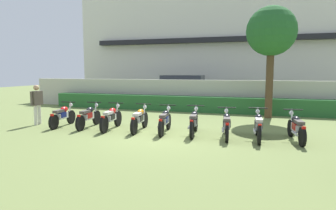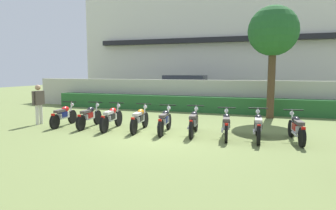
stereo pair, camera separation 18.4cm
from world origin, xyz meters
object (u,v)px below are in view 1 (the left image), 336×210
tree_near_inspector (271,33)px  motorcycle_in_row_1 (89,116)px  motorcycle_in_row_8 (296,127)px  motorcycle_in_row_2 (111,118)px  motorcycle_in_row_4 (165,120)px  motorcycle_in_row_5 (194,122)px  motorcycle_in_row_0 (63,116)px  inspector_person (37,101)px  motorcycle_in_row_7 (258,126)px  parked_car (185,90)px  motorcycle_in_row_3 (140,119)px  motorcycle_in_row_6 (227,124)px

tree_near_inspector → motorcycle_in_row_1: bearing=-145.0°
motorcycle_in_row_8 → motorcycle_in_row_2: bearing=82.3°
motorcycle_in_row_4 → motorcycle_in_row_5: motorcycle_in_row_5 is taller
motorcycle_in_row_0 → inspector_person: size_ratio=1.12×
motorcycle_in_row_1 → inspector_person: 2.40m
motorcycle_in_row_7 → motorcycle_in_row_8: (1.13, 0.15, -0.02)m
motorcycle_in_row_1 → motorcycle_in_row_4: motorcycle_in_row_4 is taller
motorcycle_in_row_7 → inspector_person: inspector_person is taller
parked_car → motorcycle_in_row_1: (-1.40, -9.35, -0.49)m
tree_near_inspector → motorcycle_in_row_4: tree_near_inspector is taller
tree_near_inspector → motorcycle_in_row_7: size_ratio=2.61×
motorcycle_in_row_3 → motorcycle_in_row_7: size_ratio=1.00×
parked_car → motorcycle_in_row_3: bearing=-87.5°
motorcycle_in_row_4 → motorcycle_in_row_7: 3.14m
motorcycle_in_row_2 → motorcycle_in_row_7: size_ratio=1.00×
motorcycle_in_row_7 → inspector_person: (-8.57, 0.06, 0.49)m
motorcycle_in_row_1 → motorcycle_in_row_2: 1.01m
motorcycle_in_row_6 → motorcycle_in_row_2: bearing=81.3°
motorcycle_in_row_2 → motorcycle_in_row_8: (6.35, 0.09, -0.01)m
motorcycle_in_row_6 → motorcycle_in_row_7: bearing=-96.8°
motorcycle_in_row_1 → motorcycle_in_row_5: bearing=-95.8°
parked_car → tree_near_inspector: (5.23, -4.72, 2.96)m
parked_car → inspector_person: 10.13m
motorcycle_in_row_0 → motorcycle_in_row_6: motorcycle_in_row_6 is taller
motorcycle_in_row_6 → inspector_person: (-7.58, 0.08, 0.50)m
motorcycle_in_row_1 → inspector_person: bearing=86.1°
motorcycle_in_row_0 → motorcycle_in_row_3: motorcycle_in_row_3 is taller
motorcycle_in_row_5 → motorcycle_in_row_6: bearing=-102.8°
motorcycle_in_row_5 → motorcycle_in_row_8: (3.22, 0.04, -0.01)m
motorcycle_in_row_4 → motorcycle_in_row_8: motorcycle_in_row_4 is taller
motorcycle_in_row_7 → tree_near_inspector: bearing=-8.2°
parked_car → inspector_person: parked_car is taller
motorcycle_in_row_1 → motorcycle_in_row_7: motorcycle_in_row_7 is taller
motorcycle_in_row_1 → motorcycle_in_row_3: 2.11m
tree_near_inspector → motorcycle_in_row_0: size_ratio=2.82×
motorcycle_in_row_7 → motorcycle_in_row_8: bearing=-86.1°
parked_car → inspector_person: size_ratio=2.82×
inspector_person → tree_near_inspector: bearing=27.7°
inspector_person → motorcycle_in_row_3: bearing=1.0°
motorcycle_in_row_3 → parked_car: bearing=-1.8°
parked_car → motorcycle_in_row_8: (5.96, -9.33, -0.50)m
motorcycle_in_row_6 → motorcycle_in_row_8: bearing=-93.4°
motorcycle_in_row_5 → motorcycle_in_row_7: (2.10, -0.10, 0.00)m
motorcycle_in_row_2 → motorcycle_in_row_5: bearing=-95.3°
tree_near_inspector → motorcycle_in_row_0: 9.70m
motorcycle_in_row_2 → motorcycle_in_row_3: motorcycle_in_row_2 is taller
inspector_person → parked_car: bearing=68.4°
motorcycle_in_row_7 → inspector_person: size_ratio=1.21×
motorcycle_in_row_2 → motorcycle_in_row_4: size_ratio=1.02×
motorcycle_in_row_3 → inspector_person: inspector_person is taller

